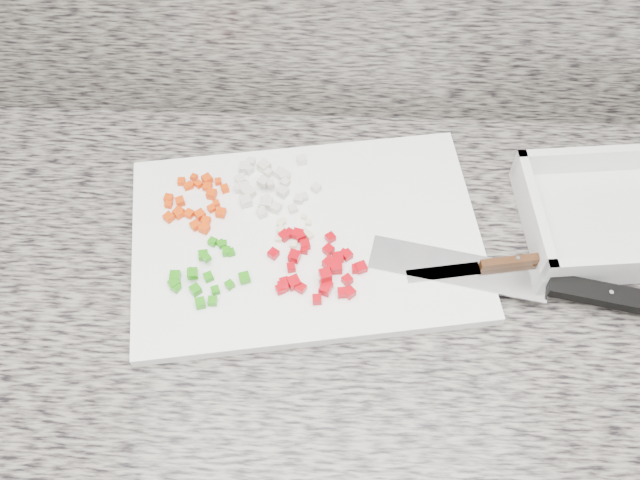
{
  "coord_description": "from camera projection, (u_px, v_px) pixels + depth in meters",
  "views": [
    {
      "loc": [
        -0.03,
        0.93,
        1.76
      ],
      "look_at": [
        -0.05,
        1.47,
        0.94
      ],
      "focal_mm": 40.0,
      "sensor_mm": 36.0,
      "label": 1
    }
  ],
  "objects": [
    {
      "name": "cabinet",
      "position": [
        343.0,
        392.0,
        1.39
      ],
      "size": [
        3.92,
        0.62,
        0.86
      ],
      "primitive_type": "cube",
      "color": "silver",
      "rests_on": "ground"
    },
    {
      "name": "carrot_pile",
      "position": [
        196.0,
        203.0,
        1.03
      ],
      "size": [
        0.09,
        0.11,
        0.01
      ],
      "color": "#D63804",
      "rests_on": "cutting_board"
    },
    {
      "name": "green_pepper_pile",
      "position": [
        204.0,
        275.0,
        0.97
      ],
      "size": [
        0.11,
        0.11,
        0.02
      ],
      "color": "#1F840C",
      "rests_on": "cutting_board"
    },
    {
      "name": "chef_knife",
      "position": [
        556.0,
        286.0,
        0.96
      ],
      "size": [
        0.4,
        0.12,
        0.02
      ],
      "rotation": [
        0.0,
        0.0,
        -0.19
      ],
      "color": "silver",
      "rests_on": "cutting_board"
    },
    {
      "name": "countertop",
      "position": [
        352.0,
        278.0,
        1.02
      ],
      "size": [
        3.96,
        0.64,
        0.04
      ],
      "primitive_type": "cube",
      "color": "slate",
      "rests_on": "cabinet"
    },
    {
      "name": "cutting_board",
      "position": [
        307.0,
        239.0,
        1.02
      ],
      "size": [
        0.54,
        0.4,
        0.02
      ],
      "primitive_type": "cube",
      "rotation": [
        0.0,
        0.0,
        0.16
      ],
      "color": "white",
      "rests_on": "countertop"
    },
    {
      "name": "garlic_pile",
      "position": [
        292.0,
        230.0,
        1.01
      ],
      "size": [
        0.05,
        0.06,
        0.01
      ],
      "color": "beige",
      "rests_on": "cutting_board"
    },
    {
      "name": "onion_pile",
      "position": [
        266.0,
        185.0,
        1.05
      ],
      "size": [
        0.13,
        0.12,
        0.02
      ],
      "color": "beige",
      "rests_on": "cutting_board"
    },
    {
      "name": "paring_knife",
      "position": [
        498.0,
        264.0,
        0.98
      ],
      "size": [
        0.2,
        0.05,
        0.02
      ],
      "rotation": [
        0.0,
        0.0,
        0.17
      ],
      "color": "silver",
      "rests_on": "cutting_board"
    },
    {
      "name": "red_pepper_pile",
      "position": [
        317.0,
        267.0,
        0.97
      ],
      "size": [
        0.14,
        0.12,
        0.03
      ],
      "color": "#AA020C",
      "rests_on": "cutting_board"
    },
    {
      "name": "tray",
      "position": [
        622.0,
        216.0,
        1.03
      ],
      "size": [
        0.3,
        0.23,
        0.06
      ],
      "rotation": [
        0.0,
        0.0,
        0.1
      ],
      "color": "silver",
      "rests_on": "countertop"
    }
  ]
}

